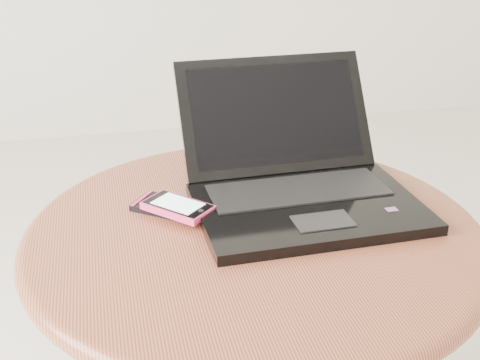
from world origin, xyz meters
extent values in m
cylinder|color=maroon|center=(0.08, 0.06, 0.52)|extent=(0.64, 0.64, 0.03)
torus|color=maroon|center=(0.08, 0.06, 0.52)|extent=(0.67, 0.67, 0.03)
cube|color=black|center=(0.17, 0.08, 0.54)|extent=(0.34, 0.24, 0.02)
cube|color=black|center=(0.17, 0.13, 0.55)|extent=(0.28, 0.11, 0.00)
cube|color=black|center=(0.17, 0.02, 0.55)|extent=(0.08, 0.05, 0.00)
cube|color=red|center=(0.28, 0.03, 0.55)|extent=(0.02, 0.01, 0.00)
cube|color=black|center=(0.16, 0.25, 0.64)|extent=(0.33, 0.13, 0.17)
cube|color=black|center=(0.16, 0.25, 0.64)|extent=(0.29, 0.10, 0.14)
cube|color=black|center=(-0.03, 0.14, 0.54)|extent=(0.13, 0.11, 0.01)
cube|color=#BF2856|center=(-0.08, 0.17, 0.55)|extent=(0.04, 0.05, 0.00)
cube|color=#F83877|center=(-0.03, 0.11, 0.55)|extent=(0.11, 0.11, 0.01)
cube|color=black|center=(-0.03, 0.11, 0.56)|extent=(0.10, 0.10, 0.00)
cube|color=#CDEDFC|center=(-0.03, 0.11, 0.56)|extent=(0.08, 0.08, 0.00)
cylinder|color=black|center=(0.00, 0.08, 0.56)|extent=(0.01, 0.01, 0.00)
camera|label=1|loc=(-0.12, -0.73, 0.98)|focal=47.54mm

